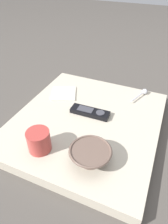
{
  "coord_description": "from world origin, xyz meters",
  "views": [
    {
      "loc": [
        0.26,
        -0.63,
        0.62
      ],
      "look_at": [
        -0.02,
        0.01,
        0.07
      ],
      "focal_mm": 32.19,
      "sensor_mm": 36.0,
      "label": 1
    }
  ],
  "objects_px": {
    "coffee_mug": "(39,141)",
    "folded_napkin": "(64,94)",
    "tv_remote_near": "(90,112)",
    "teaspoon": "(144,92)",
    "cereal_bowl": "(90,155)"
  },
  "relations": [
    {
      "from": "coffee_mug",
      "to": "folded_napkin",
      "type": "height_order",
      "value": "coffee_mug"
    },
    {
      "from": "teaspoon",
      "to": "folded_napkin",
      "type": "distance_m",
      "value": 0.41
    },
    {
      "from": "coffee_mug",
      "to": "folded_napkin",
      "type": "xyz_separation_m",
      "value": [
        -0.1,
        0.36,
        -0.04
      ]
    },
    {
      "from": "cereal_bowl",
      "to": "teaspoon",
      "type": "distance_m",
      "value": 0.51
    },
    {
      "from": "teaspoon",
      "to": "folded_napkin",
      "type": "bearing_deg",
      "value": -157.26
    },
    {
      "from": "coffee_mug",
      "to": "teaspoon",
      "type": "distance_m",
      "value": 0.6
    },
    {
      "from": "coffee_mug",
      "to": "teaspoon",
      "type": "xyz_separation_m",
      "value": [
        0.29,
        0.52,
        -0.03
      ]
    },
    {
      "from": "coffee_mug",
      "to": "folded_napkin",
      "type": "bearing_deg",
      "value": 104.83
    },
    {
      "from": "tv_remote_near",
      "to": "folded_napkin",
      "type": "distance_m",
      "value": 0.21
    },
    {
      "from": "tv_remote_near",
      "to": "folded_napkin",
      "type": "bearing_deg",
      "value": 152.71
    },
    {
      "from": "cereal_bowl",
      "to": "teaspoon",
      "type": "bearing_deg",
      "value": 79.63
    },
    {
      "from": "teaspoon",
      "to": "folded_napkin",
      "type": "xyz_separation_m",
      "value": [
        -0.38,
        -0.16,
        -0.01
      ]
    },
    {
      "from": "cereal_bowl",
      "to": "folded_napkin",
      "type": "height_order",
      "value": "cereal_bowl"
    },
    {
      "from": "tv_remote_near",
      "to": "folded_napkin",
      "type": "xyz_separation_m",
      "value": [
        -0.19,
        0.1,
        -0.01
      ]
    },
    {
      "from": "teaspoon",
      "to": "cereal_bowl",
      "type": "bearing_deg",
      "value": -100.37
    }
  ]
}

